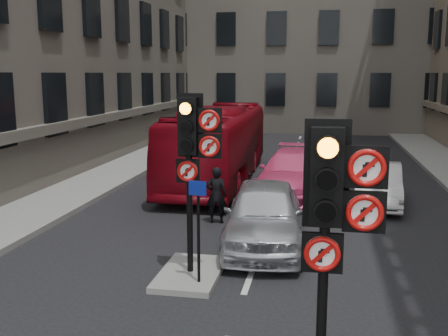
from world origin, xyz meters
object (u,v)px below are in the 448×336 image
(car_pink, at_px, (293,173))
(motorcyclist, at_px, (216,195))
(signal_far, at_px, (193,145))
(motorcycle, at_px, (249,191))
(bus_red, at_px, (219,144))
(signal_near, at_px, (333,209))
(info_sign, at_px, (198,217))
(car_silver, at_px, (264,214))
(car_white, at_px, (378,184))

(car_pink, bearing_deg, motorcyclist, -111.89)
(signal_far, relative_size, motorcycle, 2.12)
(bus_red, xyz_separation_m, motorcyclist, (1.06, -5.73, -0.65))
(signal_near, bearing_deg, info_sign, 124.47)
(car_silver, xyz_separation_m, motorcycle, (-0.85, 3.53, -0.26))
(bus_red, distance_m, info_sign, 10.31)
(motorcycle, bearing_deg, info_sign, -97.45)
(signal_near, relative_size, car_silver, 0.79)
(bus_red, height_order, motorcycle, bus_red)
(motorcyclist, bearing_deg, bus_red, -87.27)
(signal_near, distance_m, bus_red, 14.28)
(motorcyclist, bearing_deg, signal_near, 102.55)
(bus_red, relative_size, info_sign, 5.15)
(signal_near, height_order, bus_red, signal_near)
(signal_near, xyz_separation_m, bus_red, (-4.00, 13.66, -1.15))
(signal_near, relative_size, signal_far, 1.00)
(signal_far, bearing_deg, bus_red, 98.26)
(signal_far, xyz_separation_m, bus_red, (-1.40, 9.66, -1.27))
(car_silver, xyz_separation_m, bus_red, (-2.57, 7.42, 0.66))
(bus_red, bearing_deg, motorcycle, -66.71)
(car_white, height_order, motorcycle, car_white)
(signal_near, bearing_deg, motorcycle, 103.15)
(signal_near, distance_m, car_white, 11.20)
(motorcyclist, bearing_deg, car_pink, -124.55)
(car_silver, bearing_deg, signal_far, -121.70)
(motorcycle, bearing_deg, signal_far, -99.65)
(car_pink, relative_size, info_sign, 2.62)
(car_white, xyz_separation_m, motorcyclist, (-4.59, -2.98, 0.14))
(signal_near, distance_m, motorcycle, 10.25)
(signal_far, relative_size, car_white, 0.92)
(car_silver, xyz_separation_m, car_white, (3.08, 4.67, -0.13))
(car_pink, bearing_deg, motorcycle, -118.02)
(signal_near, distance_m, signal_far, 4.77)
(car_silver, height_order, info_sign, info_sign)
(signal_near, xyz_separation_m, car_pink, (-1.04, 11.69, -1.83))
(info_sign, bearing_deg, signal_near, -46.67)
(signal_far, relative_size, car_pink, 0.69)
(car_white, bearing_deg, info_sign, -113.77)
(signal_near, height_order, info_sign, signal_near)
(car_silver, relative_size, motorcycle, 2.68)
(signal_far, xyz_separation_m, car_silver, (1.16, 2.24, -1.93))
(bus_red, bearing_deg, signal_far, -82.33)
(signal_far, xyz_separation_m, motorcyclist, (-0.34, 3.93, -1.92))
(car_pink, distance_m, bus_red, 3.62)
(car_white, xyz_separation_m, motorcycle, (-3.93, -1.13, -0.13))
(signal_far, height_order, bus_red, signal_far)
(info_sign, bearing_deg, bus_red, 107.88)
(signal_far, distance_m, car_silver, 3.18)
(signal_far, xyz_separation_m, car_pink, (1.56, 7.69, -1.95))
(signal_near, bearing_deg, car_white, 81.41)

